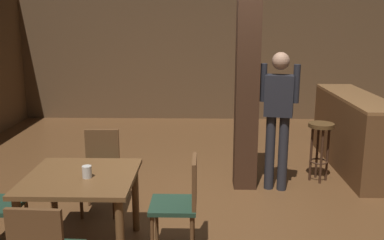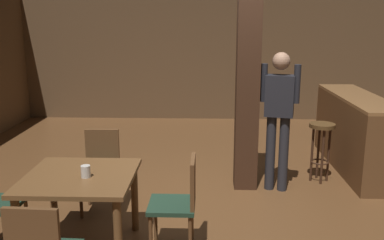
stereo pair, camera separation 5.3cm
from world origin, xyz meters
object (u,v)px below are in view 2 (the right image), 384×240
at_px(dining_table, 80,187).
at_px(napkin_cup, 86,171).
at_px(standing_person, 279,112).
at_px(chair_east, 180,199).
at_px(bar_counter, 349,132).
at_px(chair_north, 101,166).
at_px(bar_stool_near, 321,139).

distance_m(dining_table, napkin_cup, 0.20).
distance_m(dining_table, standing_person, 2.56).
bearing_deg(chair_east, bar_counter, 45.94).
height_order(chair_north, bar_stool_near, chair_north).
relative_size(napkin_cup, bar_stool_near, 0.14).
height_order(dining_table, bar_counter, bar_counter).
distance_m(chair_north, bar_stool_near, 2.83).
relative_size(chair_north, napkin_cup, 8.25).
height_order(dining_table, chair_north, chair_north).
distance_m(bar_counter, bar_stool_near, 0.76).
bearing_deg(chair_north, standing_person, 17.29).
bearing_deg(napkin_cup, chair_east, 5.99).
bearing_deg(bar_counter, chair_east, -134.06).
height_order(chair_east, napkin_cup, chair_east).
bearing_deg(bar_stool_near, bar_counter, 44.90).
xyz_separation_m(dining_table, chair_north, (-0.04, 0.89, -0.12)).
height_order(chair_north, napkin_cup, chair_north).
relative_size(chair_east, bar_counter, 0.40).
bearing_deg(dining_table, bar_stool_near, 34.98).
relative_size(chair_east, napkin_cup, 8.25).
relative_size(chair_east, bar_stool_near, 1.14).
distance_m(dining_table, bar_counter, 3.96).
bearing_deg(chair_east, chair_north, 137.10).
bearing_deg(standing_person, bar_counter, 36.10).
relative_size(chair_east, chair_north, 1.00).
bearing_deg(chair_east, standing_person, 53.46).
relative_size(dining_table, chair_east, 1.09).
bearing_deg(chair_north, bar_stool_near, 19.52).
bearing_deg(bar_stool_near, dining_table, -145.02).
height_order(chair_north, standing_person, standing_person).
xyz_separation_m(napkin_cup, standing_person, (1.94, 1.59, 0.21)).
bearing_deg(napkin_cup, chair_north, 96.56).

